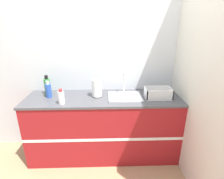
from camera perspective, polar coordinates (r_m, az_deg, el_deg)
ground_plane at (r=2.66m, az=-2.57°, el=-23.93°), size 12.00×12.00×0.00m
wall_back at (r=2.59m, az=-2.87°, el=7.99°), size 4.49×0.06×2.60m
wall_right at (r=2.49m, az=22.72°, el=5.94°), size 0.06×2.60×2.60m
counter_cabinet at (r=2.60m, az=-2.66°, el=-11.91°), size 2.12×0.62×0.93m
sink at (r=2.39m, az=4.22°, el=-1.97°), size 0.45×0.36×0.31m
paper_towel_roll at (r=2.37m, az=-4.95°, el=0.52°), size 0.13×0.13×0.25m
dish_rack at (r=2.42m, az=14.76°, el=-1.53°), size 0.35×0.21×0.14m
bottle_white_spray at (r=2.24m, az=-16.25°, el=-2.46°), size 0.08×0.08×0.20m
bottle_blue at (r=2.50m, az=-20.03°, el=-0.22°), size 0.08×0.08×0.23m
bottle_green at (r=2.60m, az=-20.37°, el=1.03°), size 0.08×0.08×0.28m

